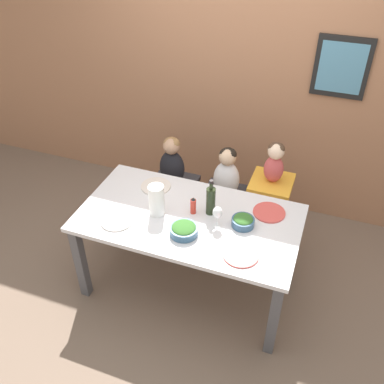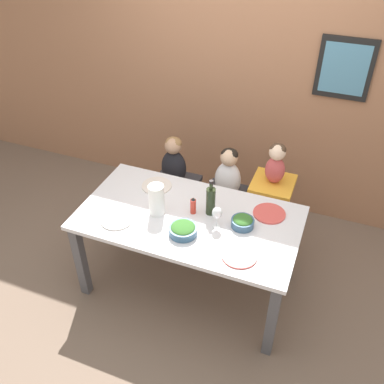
{
  "view_description": "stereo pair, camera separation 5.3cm",
  "coord_description": "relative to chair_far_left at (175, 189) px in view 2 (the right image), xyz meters",
  "views": [
    {
      "loc": [
        0.86,
        -2.26,
        2.81
      ],
      "look_at": [
        0.0,
        0.07,
        0.92
      ],
      "focal_mm": 40.0,
      "sensor_mm": 36.0,
      "label": 1
    },
    {
      "loc": [
        0.91,
        -2.24,
        2.81
      ],
      "look_at": [
        0.0,
        0.07,
        0.92
      ],
      "focal_mm": 40.0,
      "sensor_mm": 36.0,
      "label": 2
    }
  ],
  "objects": [
    {
      "name": "ground_plane",
      "position": [
        0.42,
        -0.69,
        -0.4
      ],
      "size": [
        14.0,
        14.0,
        0.0
      ],
      "primitive_type": "plane",
      "color": "#705B4C"
    },
    {
      "name": "wall_back",
      "position": [
        0.42,
        0.67,
        0.95
      ],
      "size": [
        10.0,
        0.09,
        2.7
      ],
      "color": "#9E6B4C",
      "rests_on": "ground_plane"
    },
    {
      "name": "dining_table",
      "position": [
        0.42,
        -0.69,
        0.25
      ],
      "size": [
        1.64,
        0.89,
        0.74
      ],
      "color": "silver",
      "rests_on": "ground_plane"
    },
    {
      "name": "chair_far_left",
      "position": [
        0.0,
        0.0,
        0.0
      ],
      "size": [
        0.41,
        0.43,
        0.47
      ],
      "color": "silver",
      "rests_on": "ground_plane"
    },
    {
      "name": "chair_far_center",
      "position": [
        0.51,
        0.0,
        0.0
      ],
      "size": [
        0.41,
        0.43,
        0.47
      ],
      "color": "silver",
      "rests_on": "ground_plane"
    },
    {
      "name": "chair_right_highchair",
      "position": [
        0.9,
        0.0,
        0.17
      ],
      "size": [
        0.35,
        0.36,
        0.72
      ],
      "color": "silver",
      "rests_on": "ground_plane"
    },
    {
      "name": "person_child_left",
      "position": [
        0.0,
        0.0,
        0.31
      ],
      "size": [
        0.23,
        0.18,
        0.48
      ],
      "color": "black",
      "rests_on": "chair_far_left"
    },
    {
      "name": "person_child_center",
      "position": [
        0.51,
        0.0,
        0.31
      ],
      "size": [
        0.23,
        0.18,
        0.48
      ],
      "color": "silver",
      "rests_on": "chair_far_center"
    },
    {
      "name": "person_baby_right",
      "position": [
        0.9,
        0.0,
        0.52
      ],
      "size": [
        0.16,
        0.14,
        0.36
      ],
      "color": "#C64C4C",
      "rests_on": "chair_right_highchair"
    },
    {
      "name": "wine_bottle",
      "position": [
        0.56,
        -0.59,
        0.47
      ],
      "size": [
        0.07,
        0.07,
        0.3
      ],
      "color": "#232D19",
      "rests_on": "dining_table"
    },
    {
      "name": "paper_towel_roll",
      "position": [
        0.19,
        -0.74,
        0.47
      ],
      "size": [
        0.12,
        0.12,
        0.25
      ],
      "color": "white",
      "rests_on": "dining_table"
    },
    {
      "name": "wine_glass_near",
      "position": [
        0.65,
        -0.72,
        0.47
      ],
      "size": [
        0.07,
        0.07,
        0.17
      ],
      "color": "white",
      "rests_on": "dining_table"
    },
    {
      "name": "salad_bowl_large",
      "position": [
        0.45,
        -0.88,
        0.38
      ],
      "size": [
        0.2,
        0.2,
        0.08
      ],
      "color": "#335675",
      "rests_on": "dining_table"
    },
    {
      "name": "salad_bowl_small",
      "position": [
        0.82,
        -0.65,
        0.38
      ],
      "size": [
        0.17,
        0.17,
        0.08
      ],
      "color": "#335675",
      "rests_on": "dining_table"
    },
    {
      "name": "dinner_plate_front_left",
      "position": [
        -0.06,
        -0.92,
        0.35
      ],
      "size": [
        0.24,
        0.24,
        0.01
      ],
      "color": "silver",
      "rests_on": "dining_table"
    },
    {
      "name": "dinner_plate_back_left",
      "position": [
        0.04,
        -0.44,
        0.35
      ],
      "size": [
        0.24,
        0.24,
        0.01
      ],
      "color": "silver",
      "rests_on": "dining_table"
    },
    {
      "name": "dinner_plate_back_right",
      "position": [
        0.97,
        -0.45,
        0.35
      ],
      "size": [
        0.24,
        0.24,
        0.01
      ],
      "color": "#D14C47",
      "rests_on": "dining_table"
    },
    {
      "name": "dinner_plate_front_right",
      "position": [
        0.89,
        -0.95,
        0.35
      ],
      "size": [
        0.24,
        0.24,
        0.01
      ],
      "color": "#D14C47",
      "rests_on": "dining_table"
    },
    {
      "name": "condiment_bottle_hot_sauce",
      "position": [
        0.44,
        -0.64,
        0.41
      ],
      "size": [
        0.04,
        0.04,
        0.14
      ],
      "color": "red",
      "rests_on": "dining_table"
    }
  ]
}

